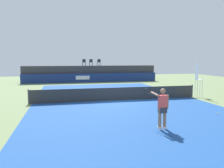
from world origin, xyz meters
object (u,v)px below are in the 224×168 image
tennis_ball (218,114)px  spectator_chair_far_left (84,62)px  spectator_chair_center (99,62)px  net_post_far (192,91)px  spectator_chair_left (91,62)px  umpire_chair (198,77)px  tennis_player (162,107)px  net_post_near (28,97)px

tennis_ball → spectator_chair_far_left: bearing=104.3°
spectator_chair_center → net_post_far: 16.31m
spectator_chair_left → umpire_chair: (6.58, -15.33, -1.11)m
umpire_chair → tennis_player: umpire_chair is taller
net_post_far → net_post_near: bearing=180.0°
spectator_chair_left → spectator_chair_center: bearing=1.4°
spectator_chair_left → net_post_near: 16.73m
spectator_chair_far_left → spectator_chair_left: (0.99, 0.08, 0.00)m
umpire_chair → tennis_ball: umpire_chair is taller
spectator_chair_left → tennis_ball: (4.27, -20.67, -2.66)m
spectator_chair_left → net_post_far: spectator_chair_left is taller
tennis_ball → tennis_player: bearing=-158.1°
spectator_chair_far_left → net_post_far: bearing=-65.1°
spectator_chair_center → tennis_ball: bearing=-81.4°
tennis_ball → spectator_chair_left: bearing=101.7°
spectator_chair_far_left → tennis_player: 22.36m
net_post_near → net_post_far: (12.40, 0.00, 0.00)m
spectator_chair_left → net_post_near: bearing=-112.3°
net_post_near → tennis_ball: size_ratio=14.71×
net_post_far → tennis_ball: size_ratio=14.71×
spectator_chair_center → net_post_near: size_ratio=0.89×
spectator_chair_left → net_post_far: (6.11, -15.35, -2.19)m
spectator_chair_center → tennis_ball: (3.13, -20.70, -2.66)m
spectator_chair_left → tennis_ball: bearing=-78.3°
spectator_chair_left → tennis_player: size_ratio=0.50×
net_post_far → tennis_player: tennis_player is taller
spectator_chair_left → net_post_far: 16.66m
spectator_chair_center → net_post_near: bearing=-115.8°
spectator_chair_far_left → tennis_player: (1.09, -22.26, -1.73)m
umpire_chair → tennis_player: bearing=-132.7°
net_post_near → tennis_player: 9.49m
spectator_chair_left → umpire_chair: 16.72m
net_post_near → tennis_ball: net_post_near is taller
spectator_chair_left → umpire_chair: spectator_chair_left is taller
spectator_chair_left → net_post_near: size_ratio=0.89×
tennis_player → tennis_ball: (4.17, 1.68, -0.92)m
net_post_far → tennis_player: 9.24m
tennis_player → spectator_chair_center: bearing=87.4°
umpire_chair → tennis_ball: 6.02m
spectator_chair_center → tennis_ball: size_ratio=13.06×
spectator_chair_center → net_post_near: 17.22m
spectator_chair_far_left → net_post_near: 16.31m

